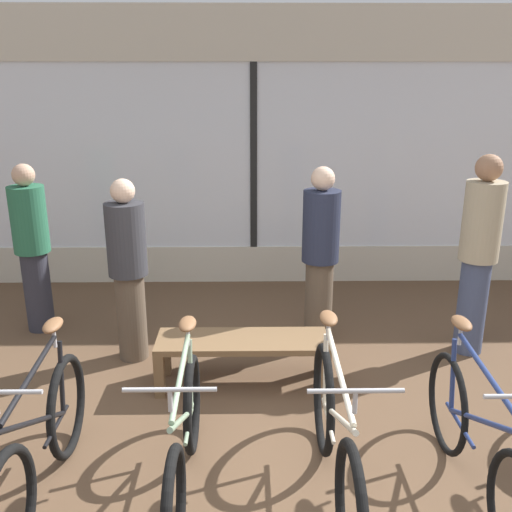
{
  "coord_description": "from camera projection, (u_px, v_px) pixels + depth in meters",
  "views": [
    {
      "loc": [
        -0.07,
        -2.98,
        2.47
      ],
      "look_at": [
        0.0,
        1.76,
        0.95
      ],
      "focal_mm": 40.0,
      "sensor_mm": 36.0,
      "label": 1
    }
  ],
  "objects": [
    {
      "name": "customer_near_rack",
      "position": [
        32.0,
        246.0,
        5.53
      ],
      "size": [
        0.44,
        0.44,
        1.67
      ],
      "color": "#2D2D38",
      "rests_on": "ground_plane"
    },
    {
      "name": "bicycle_center_right",
      "position": [
        335.0,
        443.0,
        3.34
      ],
      "size": [
        0.46,
        1.82,
        1.06
      ],
      "color": "black",
      "rests_on": "ground_plane"
    },
    {
      "name": "bicycle_right",
      "position": [
        477.0,
        445.0,
        3.35
      ],
      "size": [
        0.46,
        1.75,
        1.03
      ],
      "color": "black",
      "rests_on": "ground_plane"
    },
    {
      "name": "display_bench",
      "position": [
        242.0,
        347.0,
        4.66
      ],
      "size": [
        1.4,
        0.44,
        0.42
      ],
      "color": "brown",
      "rests_on": "ground_plane"
    },
    {
      "name": "customer_mid_floor",
      "position": [
        479.0,
        252.0,
        5.04
      ],
      "size": [
        0.46,
        0.46,
        1.83
      ],
      "color": "#424C6B",
      "rests_on": "ground_plane"
    },
    {
      "name": "ground_plane",
      "position": [
        260.0,
        484.0,
        3.59
      ],
      "size": [
        24.0,
        24.0,
        0.0
      ],
      "primitive_type": "plane",
      "color": "brown"
    },
    {
      "name": "customer_by_window",
      "position": [
        320.0,
        254.0,
        5.23
      ],
      "size": [
        0.46,
        0.46,
        1.7
      ],
      "color": "brown",
      "rests_on": "ground_plane"
    },
    {
      "name": "bicycle_left",
      "position": [
        42.0,
        447.0,
        3.35
      ],
      "size": [
        0.46,
        1.68,
        1.03
      ],
      "color": "black",
      "rests_on": "ground_plane"
    },
    {
      "name": "shop_back_wall",
      "position": [
        254.0,
        149.0,
        6.64
      ],
      "size": [
        12.0,
        0.08,
        3.2
      ],
      "color": "beige",
      "rests_on": "ground_plane"
    },
    {
      "name": "customer_near_bench",
      "position": [
        128.0,
        268.0,
        4.96
      ],
      "size": [
        0.41,
        0.41,
        1.64
      ],
      "color": "brown",
      "rests_on": "ground_plane"
    },
    {
      "name": "bicycle_center_left",
      "position": [
        184.0,
        443.0,
        3.39
      ],
      "size": [
        0.46,
        1.66,
        1.02
      ],
      "color": "black",
      "rests_on": "ground_plane"
    }
  ]
}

